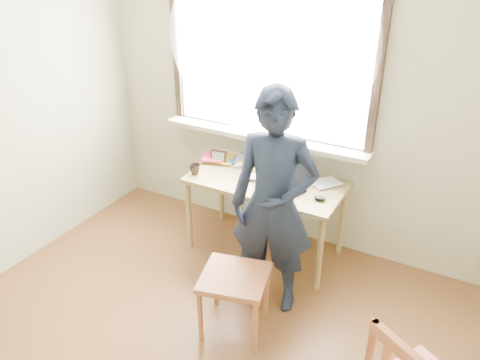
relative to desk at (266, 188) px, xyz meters
The scene contains 12 objects.
room_shell 1.76m from the desk, 89.79° to the right, with size 3.52×4.02×2.61m.
desk is the anchor object (origin of this frame).
laptop 0.23m from the desk, 10.61° to the right, with size 0.39×0.35×0.22m.
mug_white 0.24m from the desk, 115.41° to the left, with size 0.14×0.14×0.11m, color white.
mug_dark 0.61m from the desk, 162.64° to the right, with size 0.09×0.09×0.09m, color black.
mouse 0.51m from the desk, 11.42° to the right, with size 0.09×0.06×0.04m, color black.
desk_clutter 0.36m from the desk, 145.28° to the left, with size 0.78×0.52×0.05m.
book_a 0.45m from the desk, 153.16° to the left, with size 0.21×0.28×0.03m, color white.
book_b 0.44m from the desk, 29.99° to the left, with size 0.17×0.23×0.02m, color white.
picture_frame 0.53m from the desk, 168.87° to the left, with size 0.14×0.04×0.11m.
work_chair 0.97m from the desk, 76.54° to the right, with size 0.52×0.50×0.44m.
person 0.66m from the desk, 59.75° to the right, with size 0.59×0.39×1.63m, color black.
Camera 1 is at (1.40, -1.42, 2.41)m, focal length 35.00 mm.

